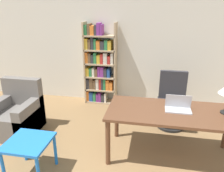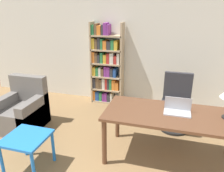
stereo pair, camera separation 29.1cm
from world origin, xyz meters
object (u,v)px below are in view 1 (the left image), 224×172
laptop (178,107)px  armchair (17,116)px  desk (173,116)px  bookshelf (99,66)px  office_chair (172,102)px  side_table_blue (29,146)px

laptop → armchair: bearing=176.8°
desk → bookshelf: bearing=131.0°
laptop → office_chair: bearing=89.8°
side_table_blue → bookshelf: 2.60m
office_chair → armchair: bearing=-164.1°
desk → side_table_blue: desk is taller
side_table_blue → armchair: (-0.83, 0.97, -0.13)m
office_chair → bookshelf: bookshelf is taller
office_chair → side_table_blue: size_ratio=1.87×
side_table_blue → office_chair: bearing=42.0°
laptop → desk: bearing=-144.3°
laptop → armchair: (-2.78, 0.15, -0.50)m
office_chair → side_table_blue: bearing=-138.0°
desk → side_table_blue: (-1.88, -0.76, -0.23)m
bookshelf → office_chair: bearing=-25.8°
office_chair → armchair: office_chair is taller
armchair → desk: bearing=-4.3°
office_chair → side_table_blue: 2.62m
laptop → side_table_blue: size_ratio=0.66×
desk → bookshelf: bookshelf is taller
desk → bookshelf: 2.36m
desk → office_chair: size_ratio=1.82×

